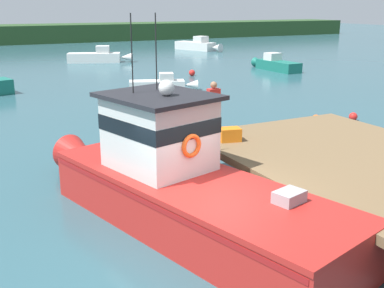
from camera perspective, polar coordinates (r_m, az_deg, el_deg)
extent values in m
plane|color=#2D5660|center=(10.43, 1.00, -12.04)|extent=(200.00, 200.00, 0.00)
cylinder|color=#4C3D2D|center=(14.53, 0.99, -1.53)|extent=(0.36, 0.36, 1.00)
cylinder|color=#4C3D2D|center=(17.50, 16.16, 0.93)|extent=(0.36, 0.36, 1.00)
cube|color=brown|center=(12.81, 20.31, -2.24)|extent=(6.00, 9.00, 0.20)
cube|color=red|center=(10.83, 0.16, -7.66)|extent=(4.47, 8.37, 1.10)
cone|color=red|center=(14.59, -12.93, -1.66)|extent=(1.53, 2.02, 1.10)
cube|color=#A31919|center=(10.66, 0.16, -5.45)|extent=(4.45, 8.22, 0.12)
cube|color=red|center=(10.60, 0.16, -4.65)|extent=(4.51, 8.38, 0.12)
cube|color=silver|center=(11.21, -3.98, 1.01)|extent=(2.40, 2.61, 1.80)
cube|color=black|center=(11.13, -4.01, 2.57)|extent=(2.43, 2.64, 0.36)
cube|color=#232328|center=(11.00, -4.07, 5.78)|extent=(2.71, 2.97, 0.10)
sphere|color=white|center=(10.73, -3.10, 6.78)|extent=(0.36, 0.36, 0.36)
cylinder|color=black|center=(11.06, -7.26, 10.73)|extent=(0.03, 0.03, 1.80)
cylinder|color=black|center=(11.47, -4.35, 11.01)|extent=(0.03, 0.03, 1.80)
cube|color=#939399|center=(9.58, 11.61, -6.59)|extent=(0.69, 0.58, 0.36)
torus|color=orange|center=(8.61, 10.99, -10.16)|extent=(0.69, 0.69, 0.12)
torus|color=#EA5119|center=(10.37, -0.06, -0.23)|extent=(0.55, 0.24, 0.54)
cube|color=orange|center=(13.66, 4.56, 1.15)|extent=(0.69, 0.57, 0.38)
cylinder|color=#383842|center=(14.15, 2.58, 2.72)|extent=(0.22, 0.22, 0.86)
cube|color=red|center=(14.00, 2.61, 5.55)|extent=(0.36, 0.22, 0.56)
sphere|color=#9E7051|center=(13.93, 2.63, 7.12)|extent=(0.20, 0.20, 0.20)
cube|color=white|center=(28.94, -4.24, 7.04)|extent=(3.47, 2.16, 0.60)
cone|color=white|center=(29.09, -0.14, 7.13)|extent=(0.99, 0.86, 0.60)
cube|color=silver|center=(28.89, -3.11, 8.10)|extent=(1.07, 1.08, 0.45)
cube|color=silver|center=(55.86, 0.38, 11.72)|extent=(3.25, 5.30, 0.92)
cone|color=silver|center=(53.79, 2.93, 11.53)|extent=(1.30, 1.50, 0.92)
cube|color=silver|center=(55.21, 1.08, 12.51)|extent=(1.64, 1.63, 0.69)
cube|color=#196B5B|center=(38.43, 10.33, 9.25)|extent=(1.39, 4.22, 0.76)
cone|color=#196B5B|center=(40.51, 8.01, 9.70)|extent=(0.78, 1.06, 0.76)
cube|color=silver|center=(38.93, 9.70, 10.36)|extent=(1.08, 1.06, 0.57)
cube|color=white|center=(44.40, -11.71, 10.15)|extent=(4.85, 3.07, 0.84)
cone|color=white|center=(44.20, -7.92, 10.30)|extent=(1.39, 1.21, 0.84)
cube|color=silver|center=(44.25, -10.70, 11.14)|extent=(1.51, 1.52, 0.63)
sphere|color=#EA5B19|center=(21.25, 14.71, 2.89)|extent=(0.42, 0.42, 0.42)
sphere|color=red|center=(35.00, 0.00, 8.58)|extent=(0.45, 0.45, 0.45)
sphere|color=red|center=(22.36, 18.84, 3.14)|extent=(0.38, 0.38, 0.38)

